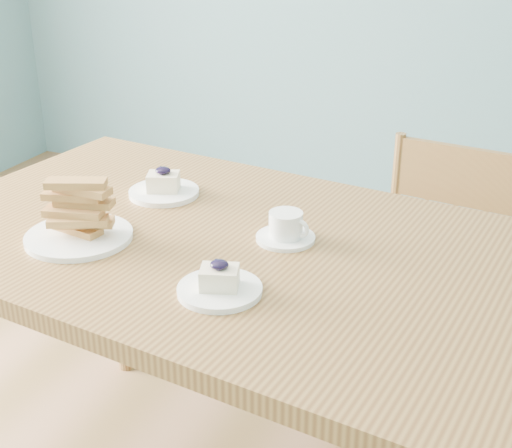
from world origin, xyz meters
name	(u,v)px	position (x,y,z in m)	size (l,w,h in m)	color
room	(207,10)	(0.00, 0.00, 1.35)	(5.01, 5.01, 2.71)	#885E3F
dining_table	(240,274)	(-0.06, 0.24, 0.74)	(1.62, 1.04, 0.82)	olive
dining_chair	(433,299)	(0.29, 0.81, 0.45)	(0.45, 0.43, 0.89)	olive
cheesecake_plate_near	(220,285)	(0.00, 0.02, 0.84)	(0.16, 0.16, 0.07)	white
cheesecake_plate_far	(164,188)	(-0.35, 0.41, 0.84)	(0.18, 0.18, 0.07)	white
coffee_cup	(286,228)	(0.03, 0.29, 0.85)	(0.13, 0.13, 0.07)	white
biscotti_plate	(77,219)	(-0.39, 0.11, 0.87)	(0.24, 0.24, 0.14)	white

